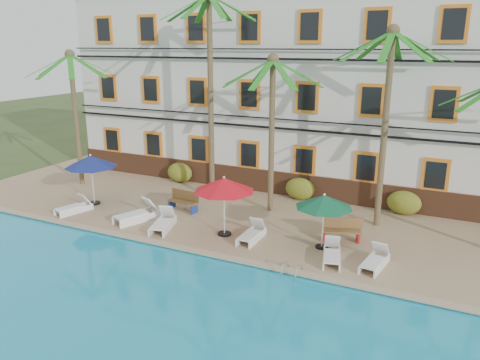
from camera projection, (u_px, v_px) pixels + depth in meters
The scene contains 24 objects.
ground at pixel (210, 249), 18.21m from camera, with size 100.00×100.00×0.00m, color #384C23.
pool_deck at pixel (260, 207), 22.50m from camera, with size 30.00×12.00×0.25m, color tan.
swimming_pool at pixel (78, 348), 12.12m from camera, with size 26.00×12.00×0.20m, color #1A9CC5.
pool_coping at pixel (198, 251), 17.35m from camera, with size 30.00×0.35×0.06m, color tan.
hotel_building at pixel (298, 88), 25.34m from camera, with size 25.40×6.44×10.22m.
palm_a at pixel (74, 99), 24.56m from camera, with size 4.48×4.48×7.18m.
palm_b at pixel (210, 72), 21.77m from camera, with size 4.48×4.48×9.81m.
palm_c at pixel (272, 111), 20.42m from camera, with size 4.48×4.48×7.07m.
palm_d at pixel (387, 101), 18.52m from camera, with size 4.48×4.48×8.17m.
shrub_left at pixel (180, 173), 26.02m from camera, with size 1.50×0.90×1.10m, color #215017.
shrub_mid at pixel (300, 189), 23.09m from camera, with size 1.50×0.90×1.10m, color #215017.
shrub_right at pixel (404, 203), 21.06m from camera, with size 1.50×0.90×1.10m, color #215017.
umbrella_blue at pixel (91, 162), 22.02m from camera, with size 2.46×2.46×2.46m.
umbrella_red at pixel (224, 185), 18.36m from camera, with size 2.47×2.47×2.47m.
umbrella_green at pixel (324, 202), 17.22m from camera, with size 2.16×2.16×2.17m.
lounger_a at pixel (74, 207), 21.41m from camera, with size 1.04×1.77×0.79m.
lounger_b at pixel (138, 214), 20.37m from camera, with size 1.42×2.15×0.96m.
lounger_c at pixel (163, 222), 19.47m from camera, with size 1.17×1.96×0.87m.
lounger_d at pixel (252, 234), 18.38m from camera, with size 0.61×1.69×0.79m.
lounger_e at pixel (332, 254), 16.61m from camera, with size 1.00×1.78×0.79m.
lounger_f at pixel (375, 260), 16.13m from camera, with size 0.82×1.72×0.78m.
bench_left at pixel (184, 201), 21.61m from camera, with size 1.54×0.62×0.93m.
bench_right at pixel (341, 229), 18.28m from camera, with size 1.57×0.96×0.93m.
pool_ladder at pixel (292, 274), 15.73m from camera, with size 0.54×0.74×0.74m.
Camera 1 is at (8.31, -14.57, 7.68)m, focal length 35.00 mm.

